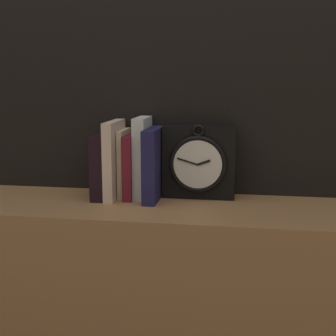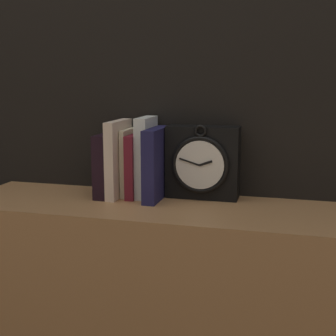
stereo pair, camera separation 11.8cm
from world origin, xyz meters
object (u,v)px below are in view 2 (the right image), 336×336
book_slot3_maroon (136,165)px  book_slot4_white (146,157)px  book_slot5_navy (156,164)px  book_slot0_black (108,165)px  book_slot2_cream (129,162)px  clock (202,162)px  book_slot1_cream (119,159)px

book_slot3_maroon → book_slot4_white: book_slot4_white is taller
book_slot5_navy → book_slot0_black: bearing=177.2°
book_slot2_cream → book_slot3_maroon: book_slot2_cream is taller
book_slot5_navy → book_slot4_white: bearing=148.9°
clock → book_slot3_maroon: clock is taller
book_slot0_black → book_slot1_cream: bearing=-4.4°
clock → book_slot1_cream: book_slot1_cream is taller
book_slot0_black → book_slot2_cream: (0.05, 0.02, 0.01)m
book_slot0_black → clock: bearing=7.5°
book_slot0_black → book_slot3_maroon: bearing=6.6°
clock → book_slot3_maroon: bearing=-172.2°
book_slot0_black → book_slot3_maroon: same height
clock → book_slot4_white: size_ratio=0.93×
book_slot2_cream → book_slot1_cream: bearing=-139.4°
book_slot1_cream → book_slot2_cream: size_ratio=1.13×
clock → book_slot1_cream: (-0.23, -0.04, 0.01)m
book_slot4_white → book_slot2_cream: bearing=177.3°
book_slot1_cream → book_slot2_cream: 0.03m
book_slot3_maroon → book_slot4_white: (0.03, 0.01, 0.02)m
book_slot2_cream → book_slot3_maroon: size_ratio=1.07×
clock → book_slot3_maroon: (-0.18, -0.02, -0.01)m
clock → book_slot2_cream: (-0.20, -0.02, -0.01)m
book_slot0_black → book_slot1_cream: (0.03, -0.00, 0.02)m
book_slot1_cream → clock: bearing=9.1°
clock → book_slot3_maroon: size_ratio=1.18×
book_slot2_cream → book_slot0_black: bearing=-162.8°
book_slot5_navy → book_slot3_maroon: bearing=166.0°
book_slot2_cream → book_slot4_white: (0.05, -0.00, 0.02)m
book_slot1_cream → book_slot5_navy: (0.11, -0.00, -0.01)m
book_slot2_cream → book_slot5_navy: bearing=-15.1°
book_slot3_maroon → book_slot5_navy: size_ratio=0.90×
book_slot1_cream → book_slot3_maroon: (0.05, 0.01, -0.02)m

